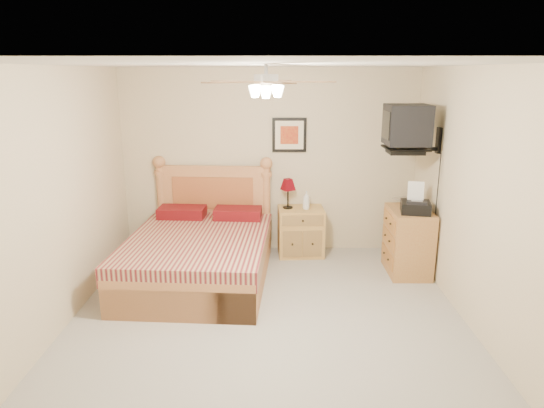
% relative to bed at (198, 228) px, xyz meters
% --- Properties ---
extents(floor, '(4.50, 4.50, 0.00)m').
position_rel_bed_xyz_m(floor, '(0.83, -1.12, -0.67)').
color(floor, '#9A968B').
rests_on(floor, ground).
extents(ceiling, '(4.00, 4.50, 0.04)m').
position_rel_bed_xyz_m(ceiling, '(0.83, -1.12, 1.83)').
color(ceiling, white).
rests_on(ceiling, ground).
extents(wall_back, '(4.00, 0.04, 2.50)m').
position_rel_bed_xyz_m(wall_back, '(0.83, 1.13, 0.58)').
color(wall_back, beige).
rests_on(wall_back, ground).
extents(wall_front, '(4.00, 0.04, 2.50)m').
position_rel_bed_xyz_m(wall_front, '(0.83, -3.37, 0.58)').
color(wall_front, beige).
rests_on(wall_front, ground).
extents(wall_left, '(0.04, 4.50, 2.50)m').
position_rel_bed_xyz_m(wall_left, '(-1.17, -1.12, 0.58)').
color(wall_left, beige).
rests_on(wall_left, ground).
extents(wall_right, '(0.04, 4.50, 2.50)m').
position_rel_bed_xyz_m(wall_right, '(2.83, -1.12, 0.58)').
color(wall_right, beige).
rests_on(wall_right, ground).
extents(bed, '(1.71, 2.17, 1.34)m').
position_rel_bed_xyz_m(bed, '(0.00, 0.00, 0.00)').
color(bed, tan).
rests_on(bed, ground).
extents(nightstand, '(0.63, 0.49, 0.66)m').
position_rel_bed_xyz_m(nightstand, '(1.26, 0.88, -0.34)').
color(nightstand, tan).
rests_on(nightstand, ground).
extents(table_lamp, '(0.27, 0.27, 0.41)m').
position_rel_bed_xyz_m(table_lamp, '(1.09, 0.90, 0.19)').
color(table_lamp, '#61040D').
rests_on(table_lamp, nightstand).
extents(lotion_bottle, '(0.10, 0.10, 0.25)m').
position_rel_bed_xyz_m(lotion_bottle, '(1.33, 0.85, 0.11)').
color(lotion_bottle, white).
rests_on(lotion_bottle, nightstand).
extents(framed_picture, '(0.46, 0.04, 0.46)m').
position_rel_bed_xyz_m(framed_picture, '(1.10, 1.11, 0.95)').
color(framed_picture, black).
rests_on(framed_picture, wall_back).
extents(dresser, '(0.48, 0.69, 0.82)m').
position_rel_bed_xyz_m(dresser, '(2.56, 0.27, -0.26)').
color(dresser, '#A55D31').
rests_on(dresser, ground).
extents(fax_machine, '(0.40, 0.41, 0.36)m').
position_rel_bed_xyz_m(fax_machine, '(2.58, 0.14, 0.32)').
color(fax_machine, black).
rests_on(fax_machine, dresser).
extents(magazine_lower, '(0.21, 0.27, 0.03)m').
position_rel_bed_xyz_m(magazine_lower, '(2.52, 0.52, 0.16)').
color(magazine_lower, beige).
rests_on(magazine_lower, dresser).
extents(magazine_upper, '(0.35, 0.38, 0.02)m').
position_rel_bed_xyz_m(magazine_upper, '(2.51, 0.52, 0.18)').
color(magazine_upper, gray).
rests_on(magazine_upper, magazine_lower).
extents(wall_tv, '(0.56, 0.46, 0.58)m').
position_rel_bed_xyz_m(wall_tv, '(2.58, 0.22, 1.14)').
color(wall_tv, black).
rests_on(wall_tv, wall_right).
extents(ceiling_fan, '(1.14, 1.14, 0.28)m').
position_rel_bed_xyz_m(ceiling_fan, '(0.83, -1.32, 1.69)').
color(ceiling_fan, silver).
rests_on(ceiling_fan, ceiling).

